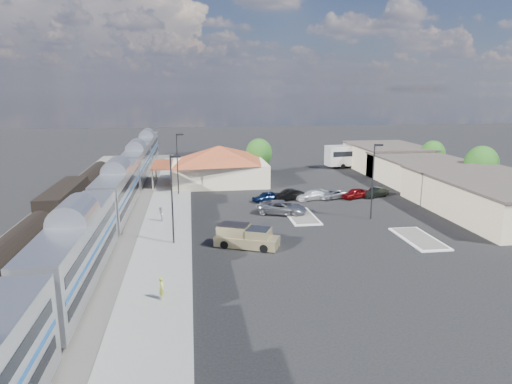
{
  "coord_description": "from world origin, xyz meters",
  "views": [
    {
      "loc": [
        -9.04,
        -49.94,
        15.16
      ],
      "look_at": [
        -1.25,
        4.16,
        2.8
      ],
      "focal_mm": 32.0,
      "sensor_mm": 36.0,
      "label": 1
    }
  ],
  "objects": [
    {
      "name": "platform",
      "position": [
        -12.0,
        6.0,
        0.09
      ],
      "size": [
        5.5,
        92.0,
        0.18
      ],
      "primitive_type": "cube",
      "color": "gray",
      "rests_on": "ground"
    },
    {
      "name": "suv",
      "position": [
        1.94,
        3.58,
        0.85
      ],
      "size": [
        6.71,
        5.04,
        1.69
      ],
      "primitive_type": "imported",
      "rotation": [
        0.0,
        0.0,
        1.15
      ],
      "color": "gray",
      "rests_on": "ground"
    },
    {
      "name": "buildings_east",
      "position": [
        28.0,
        14.28,
        2.27
      ],
      "size": [
        14.4,
        51.4,
        4.8
      ],
      "color": "#C6B28C",
      "rests_on": "ground"
    },
    {
      "name": "coach_bus",
      "position": [
        24.0,
        36.0,
        2.52
      ],
      "size": [
        13.91,
        4.69,
        4.38
      ],
      "rotation": [
        0.0,
        0.0,
        1.7
      ],
      "color": "silver",
      "rests_on": "ground"
    },
    {
      "name": "parked_car_c",
      "position": [
        7.46,
        10.39,
        0.65
      ],
      "size": [
        4.83,
        3.1,
        1.3
      ],
      "primitive_type": "imported",
      "rotation": [
        0.0,
        0.0,
        -1.26
      ],
      "color": "white",
      "rests_on": "ground"
    },
    {
      "name": "traffic_island_north",
      "position": [
        14.0,
        -8.0,
        0.1
      ],
      "size": [
        3.3,
        7.5,
        0.21
      ],
      "color": "silver",
      "rests_on": "ground"
    },
    {
      "name": "lamp_plat_s",
      "position": [
        -10.9,
        -6.0,
        5.34
      ],
      "size": [
        1.08,
        0.25,
        9.0
      ],
      "color": "black",
      "rests_on": "ground"
    },
    {
      "name": "pickup_truck",
      "position": [
        -3.85,
        -7.77,
        1.01
      ],
      "size": [
        6.56,
        4.57,
        2.13
      ],
      "rotation": [
        0.0,
        0.0,
        1.15
      ],
      "color": "tan",
      "rests_on": "ground"
    },
    {
      "name": "person_a",
      "position": [
        -11.43,
        -18.5,
        1.03
      ],
      "size": [
        0.41,
        0.62,
        1.7
      ],
      "primitive_type": "imported",
      "rotation": [
        0.0,
        0.0,
        1.57
      ],
      "color": "#CED943",
      "rests_on": "platform"
    },
    {
      "name": "tree_east_c",
      "position": [
        34.0,
        26.0,
        3.76
      ],
      "size": [
        4.41,
        4.41,
        6.21
      ],
      "color": "#382314",
      "rests_on": "ground"
    },
    {
      "name": "passenger_train",
      "position": [
        -18.0,
        6.08,
        2.87
      ],
      "size": [
        3.0,
        104.0,
        5.55
      ],
      "color": "silver",
      "rests_on": "ground"
    },
    {
      "name": "lamp_plat_n",
      "position": [
        -10.9,
        16.0,
        5.34
      ],
      "size": [
        1.08,
        0.25,
        9.0
      ],
      "color": "black",
      "rests_on": "ground"
    },
    {
      "name": "parked_car_b",
      "position": [
        4.26,
        10.69,
        0.74
      ],
      "size": [
        4.76,
        3.01,
        1.48
      ],
      "primitive_type": "imported",
      "rotation": [
        0.0,
        0.0,
        -1.22
      ],
      "color": "black",
      "rests_on": "ground"
    },
    {
      "name": "parked_car_a",
      "position": [
        1.06,
        10.39,
        0.69
      ],
      "size": [
        4.35,
        2.83,
        1.38
      ],
      "primitive_type": "imported",
      "rotation": [
        0.0,
        0.0,
        -1.25
      ],
      "color": "#0C1B3C",
      "rests_on": "ground"
    },
    {
      "name": "ground",
      "position": [
        0.0,
        0.0,
        0.0
      ],
      "size": [
        280.0,
        280.0,
        0.0
      ],
      "primitive_type": "plane",
      "color": "black",
      "rests_on": "ground"
    },
    {
      "name": "parked_car_f",
      "position": [
        17.06,
        10.69,
        0.68
      ],
      "size": [
        4.35,
        3.07,
        1.36
      ],
      "primitive_type": "imported",
      "rotation": [
        0.0,
        0.0,
        -1.13
      ],
      "color": "black",
      "rests_on": "ground"
    },
    {
      "name": "lamp_lot",
      "position": [
        12.1,
        0.0,
        5.34
      ],
      "size": [
        1.08,
        0.25,
        9.0
      ],
      "color": "black",
      "rests_on": "ground"
    },
    {
      "name": "parked_car_e",
      "position": [
        13.86,
        10.39,
        0.72
      ],
      "size": [
        4.57,
        3.05,
        1.45
      ],
      "primitive_type": "imported",
      "rotation": [
        0.0,
        0.0,
        -1.22
      ],
      "color": "maroon",
      "rests_on": "ground"
    },
    {
      "name": "person_b",
      "position": [
        -12.73,
        2.02,
        1.03
      ],
      "size": [
        0.65,
        0.83,
        1.7
      ],
      "primitive_type": "imported",
      "rotation": [
        0.0,
        0.0,
        -1.58
      ],
      "color": "silver",
      "rests_on": "platform"
    },
    {
      "name": "tree_east_b",
      "position": [
        34.0,
        12.0,
        4.22
      ],
      "size": [
        4.94,
        4.94,
        6.96
      ],
      "color": "#382314",
      "rests_on": "ground"
    },
    {
      "name": "tree_depot",
      "position": [
        3.0,
        30.0,
        4.02
      ],
      "size": [
        4.71,
        4.71,
        6.63
      ],
      "color": "#382314",
      "rests_on": "ground"
    },
    {
      "name": "railbed",
      "position": [
        -21.0,
        8.0,
        0.06
      ],
      "size": [
        16.0,
        100.0,
        0.12
      ],
      "primitive_type": "cube",
      "color": "#4C4944",
      "rests_on": "ground"
    },
    {
      "name": "freight_cars",
      "position": [
        -24.0,
        4.92,
        1.93
      ],
      "size": [
        2.8,
        46.0,
        4.0
      ],
      "color": "black",
      "rests_on": "ground"
    },
    {
      "name": "station_depot",
      "position": [
        -4.56,
        24.0,
        3.13
      ],
      "size": [
        18.35,
        12.24,
        6.2
      ],
      "color": "beige",
      "rests_on": "ground"
    },
    {
      "name": "parked_car_d",
      "position": [
        10.66,
        10.69,
        0.65
      ],
      "size": [
        5.11,
        3.72,
        1.29
      ],
      "primitive_type": "imported",
      "rotation": [
        0.0,
        0.0,
        -1.19
      ],
      "color": "#94969C",
      "rests_on": "ground"
    },
    {
      "name": "traffic_island_south",
      "position": [
        4.0,
        2.0,
        0.1
      ],
      "size": [
        3.3,
        7.5,
        0.21
      ],
      "color": "silver",
      "rests_on": "ground"
    }
  ]
}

